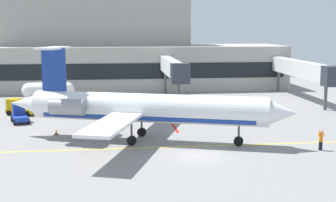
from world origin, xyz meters
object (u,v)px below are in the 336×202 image
(regional_jet, at_px, (143,108))
(belt_loader, at_px, (19,115))
(pushback_tractor, at_px, (66,107))
(fuel_tank, at_px, (48,90))
(baggage_tug, at_px, (19,108))
(marshaller, at_px, (321,140))

(regional_jet, relative_size, belt_loader, 8.42)
(pushback_tractor, bearing_deg, fuel_tank, 107.16)
(belt_loader, bearing_deg, baggage_tug, 101.45)
(pushback_tractor, bearing_deg, belt_loader, -134.54)
(regional_jet, xyz_separation_m, fuel_tank, (-12.57, 27.92, -1.80))
(baggage_tug, bearing_deg, marshaller, -34.61)
(marshaller, bearing_deg, fuel_tank, 130.44)
(fuel_tank, relative_size, marshaller, 4.17)
(regional_jet, bearing_deg, baggage_tug, 133.24)
(regional_jet, height_order, belt_loader, regional_jet)
(pushback_tractor, relative_size, fuel_tank, 0.43)
(pushback_tractor, xyz_separation_m, fuel_tank, (-3.76, 12.17, 0.59))
(baggage_tug, bearing_deg, fuel_tank, 79.95)
(belt_loader, bearing_deg, pushback_tractor, 45.46)
(regional_jet, bearing_deg, marshaller, -18.93)
(pushback_tractor, height_order, marshaller, pushback_tractor)
(fuel_tank, bearing_deg, belt_loader, -93.90)
(baggage_tug, distance_m, fuel_tank, 12.45)
(regional_jet, xyz_separation_m, marshaller, (15.85, -5.44, -2.33))
(pushback_tractor, bearing_deg, regional_jet, -60.76)
(regional_jet, distance_m, baggage_tug, 21.65)
(regional_jet, xyz_separation_m, baggage_tug, (-14.74, 15.68, -2.36))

